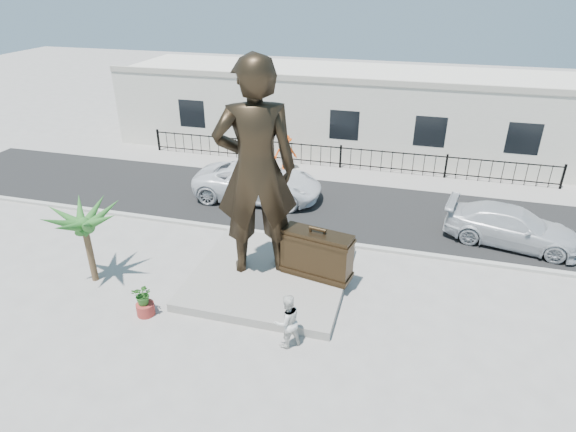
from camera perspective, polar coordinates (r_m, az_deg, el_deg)
name	(u,v)px	position (r m, az deg, el deg)	size (l,w,h in m)	color
ground	(271,307)	(15.68, -1.97, -10.75)	(100.00, 100.00, 0.00)	#9E9991
street	(322,204)	(22.34, 4.08, 1.45)	(40.00, 7.00, 0.01)	black
curb	(305,239)	(19.27, 1.97, -2.71)	(40.00, 0.25, 0.12)	#A5A399
far_sidewalk	(337,173)	(25.95, 5.88, 5.11)	(40.00, 2.50, 0.02)	#9E9991
plinth	(270,276)	(16.87, -2.10, -7.07)	(5.20, 5.20, 0.30)	gray
fence	(340,157)	(26.48, 6.24, 6.91)	(22.00, 0.10, 1.20)	black
building	(354,109)	(30.00, 7.79, 12.40)	(28.00, 7.00, 4.40)	silver
statue	(256,170)	(15.43, -3.84, 5.45)	(2.66, 1.74, 7.29)	black
suitcase	(317,254)	(16.20, 3.43, -4.56)	(2.36, 0.75, 1.66)	#2F2214
tourist	(287,321)	(13.79, -0.11, -12.37)	(0.82, 0.64, 1.68)	silver
car_white	(258,182)	(22.57, -3.55, 4.05)	(2.73, 5.92, 1.65)	silver
car_silver	(512,227)	(20.67, 25.04, -1.14)	(2.04, 5.03, 1.46)	silver
worker	(285,153)	(25.91, -0.32, 7.53)	(1.25, 0.72, 1.94)	#F84C0D
palm_tree	(96,279)	(18.22, -21.82, -6.99)	(1.80, 1.80, 3.20)	#255B21
planter	(146,309)	(15.90, -16.52, -10.52)	(0.56, 0.56, 0.40)	maroon
shrub	(143,295)	(15.59, -16.78, -8.92)	(0.62, 0.54, 0.69)	#2A611F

